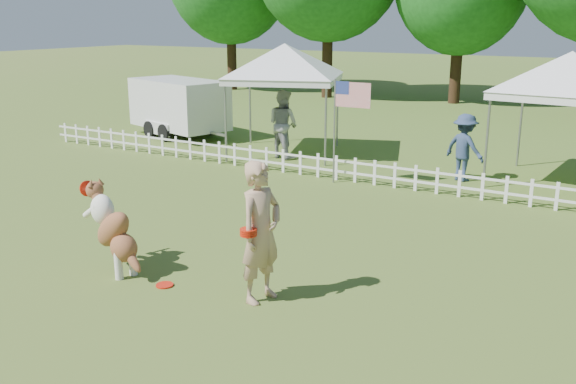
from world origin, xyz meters
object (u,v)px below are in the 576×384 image
object	(u,v)px
flag_pole	(334,132)
spectator_b	(464,148)
canopy_tent_left	(285,101)
cargo_trailer	(179,108)
canopy_tent_right	(565,121)
handler	(261,232)
spectator_a	(283,124)
frisbee_on_turf	(165,285)
dog	(114,230)

from	to	relation	value
flag_pole	spectator_b	xyz separation A→B (m)	(2.59, 1.76, -0.42)
canopy_tent_left	spectator_b	size ratio (longest dim) A/B	1.89
cargo_trailer	spectator_b	world-z (taller)	cargo_trailer
canopy_tent_right	cargo_trailer	xyz separation A→B (m)	(-11.75, 0.30, -0.56)
canopy_tent_left	cargo_trailer	size ratio (longest dim) A/B	0.71
handler	spectator_a	xyz separation A→B (m)	(-4.56, 8.16, -0.05)
handler	flag_pole	world-z (taller)	flag_pole
canopy_tent_left	spectator_a	bearing A→B (deg)	-83.62
spectator_b	canopy_tent_right	bearing A→B (deg)	-136.09
canopy_tent_right	flag_pole	distance (m)	5.32
handler	flag_pole	xyz separation A→B (m)	(-2.08, 6.37, 0.23)
frisbee_on_turf	flag_pole	world-z (taller)	flag_pole
frisbee_on_turf	flag_pole	bearing A→B (deg)	95.16
canopy_tent_right	spectator_b	xyz separation A→B (m)	(-2.04, -0.83, -0.70)
frisbee_on_turf	flag_pole	size ratio (longest dim) A/B	0.11
canopy_tent_right	spectator_b	world-z (taller)	canopy_tent_right
dog	frisbee_on_turf	bearing A→B (deg)	12.78
handler	spectator_b	bearing A→B (deg)	4.83
flag_pole	spectator_b	distance (m)	3.16
handler	cargo_trailer	size ratio (longest dim) A/B	0.46
handler	spectator_b	distance (m)	8.15
canopy_tent_left	spectator_a	distance (m)	0.80
dog	handler	bearing A→B (deg)	22.12
flag_pole	spectator_a	world-z (taller)	flag_pole
frisbee_on_turf	cargo_trailer	world-z (taller)	cargo_trailer
canopy_tent_right	cargo_trailer	bearing A→B (deg)	-177.16
handler	canopy_tent_right	distance (m)	9.34
dog	canopy_tent_right	distance (m)	10.59
dog	frisbee_on_turf	xyz separation A→B (m)	(1.00, -0.04, -0.67)
canopy_tent_right	spectator_a	xyz separation A→B (m)	(-7.11, -0.81, -0.56)
canopy_tent_left	dog	bearing A→B (deg)	-95.34
canopy_tent_left	cargo_trailer	bearing A→B (deg)	152.11
frisbee_on_turf	canopy_tent_left	world-z (taller)	canopy_tent_left
cargo_trailer	spectator_b	size ratio (longest dim) A/B	2.66
canopy_tent_left	spectator_b	bearing A→B (deg)	-25.40
spectator_a	canopy_tent_right	bearing A→B (deg)	-159.94
dog	spectator_a	bearing A→B (deg)	118.85
flag_pole	frisbee_on_turf	bearing A→B (deg)	-85.36
spectator_a	spectator_b	world-z (taller)	spectator_a
handler	frisbee_on_turf	world-z (taller)	handler
canopy_tent_right	spectator_a	size ratio (longest dim) A/B	1.59
canopy_tent_right	flag_pole	world-z (taller)	canopy_tent_right
canopy_tent_right	handler	bearing A→B (deg)	-101.58
canopy_tent_right	flag_pole	bearing A→B (deg)	-146.42
cargo_trailer	flag_pole	bearing A→B (deg)	-5.75
frisbee_on_turf	cargo_trailer	distance (m)	12.37
spectator_b	flag_pole	bearing A→B (deg)	55.91
dog	canopy_tent_right	xyz separation A→B (m)	(5.03, 9.28, 0.82)
frisbee_on_turf	canopy_tent_right	xyz separation A→B (m)	(4.03, 9.32, 1.49)
dog	spectator_b	bearing A→B (deg)	85.55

